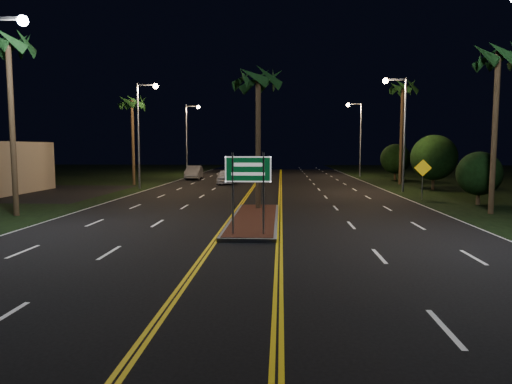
# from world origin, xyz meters

# --- Properties ---
(ground) EXTENTS (120.00, 120.00, 0.00)m
(ground) POSITION_xyz_m (0.00, 0.00, 0.00)
(ground) COLOR black
(ground) RESTS_ON ground
(median_island) EXTENTS (2.25, 10.25, 0.17)m
(median_island) POSITION_xyz_m (0.00, 7.00, 0.08)
(median_island) COLOR gray
(median_island) RESTS_ON ground
(highway_sign) EXTENTS (1.80, 0.08, 3.20)m
(highway_sign) POSITION_xyz_m (0.00, 2.80, 2.40)
(highway_sign) COLOR gray
(highway_sign) RESTS_ON ground
(streetlight_left_mid) EXTENTS (1.91, 0.44, 9.00)m
(streetlight_left_mid) POSITION_xyz_m (-10.61, 24.00, 5.66)
(streetlight_left_mid) COLOR gray
(streetlight_left_mid) RESTS_ON ground
(streetlight_left_far) EXTENTS (1.91, 0.44, 9.00)m
(streetlight_left_far) POSITION_xyz_m (-10.61, 44.00, 5.66)
(streetlight_left_far) COLOR gray
(streetlight_left_far) RESTS_ON ground
(streetlight_right_mid) EXTENTS (1.91, 0.44, 9.00)m
(streetlight_right_mid) POSITION_xyz_m (10.61, 22.00, 5.66)
(streetlight_right_mid) COLOR gray
(streetlight_right_mid) RESTS_ON ground
(streetlight_right_far) EXTENTS (1.91, 0.44, 9.00)m
(streetlight_right_far) POSITION_xyz_m (10.61, 42.00, 5.66)
(streetlight_right_far) COLOR gray
(streetlight_right_far) RESTS_ON ground
(palm_median) EXTENTS (2.40, 2.40, 8.30)m
(palm_median) POSITION_xyz_m (0.00, 10.50, 7.28)
(palm_median) COLOR #382819
(palm_median) RESTS_ON ground
(palm_left_near) EXTENTS (2.40, 2.40, 9.80)m
(palm_left_near) POSITION_xyz_m (-12.50, 8.00, 8.68)
(palm_left_near) COLOR #382819
(palm_left_near) RESTS_ON ground
(palm_left_far) EXTENTS (2.40, 2.40, 8.80)m
(palm_left_far) POSITION_xyz_m (-12.80, 28.00, 7.75)
(palm_left_far) COLOR #382819
(palm_left_far) RESTS_ON ground
(palm_right_near) EXTENTS (2.40, 2.40, 9.30)m
(palm_right_near) POSITION_xyz_m (12.50, 10.00, 8.21)
(palm_right_near) COLOR #382819
(palm_right_near) RESTS_ON ground
(palm_right_far) EXTENTS (2.40, 2.40, 10.30)m
(palm_right_far) POSITION_xyz_m (12.80, 30.00, 9.14)
(palm_right_far) COLOR #382819
(palm_right_far) RESTS_ON ground
(shrub_near) EXTENTS (2.70, 2.70, 3.30)m
(shrub_near) POSITION_xyz_m (13.50, 14.00, 1.95)
(shrub_near) COLOR #382819
(shrub_near) RESTS_ON ground
(shrub_mid) EXTENTS (3.78, 3.78, 4.62)m
(shrub_mid) POSITION_xyz_m (14.00, 24.00, 2.73)
(shrub_mid) COLOR #382819
(shrub_mid) RESTS_ON ground
(shrub_far) EXTENTS (3.24, 3.24, 3.96)m
(shrub_far) POSITION_xyz_m (13.80, 36.00, 2.34)
(shrub_far) COLOR #382819
(shrub_far) RESTS_ON ground
(car_near) EXTENTS (2.54, 5.23, 1.69)m
(car_near) POSITION_xyz_m (-4.16, 29.70, 0.85)
(car_near) COLOR white
(car_near) RESTS_ON ground
(car_far) EXTENTS (2.54, 5.39, 1.76)m
(car_far) POSITION_xyz_m (-8.63, 36.49, 0.88)
(car_far) COLOR silver
(car_far) RESTS_ON ground
(warning_sign) EXTENTS (1.14, 0.17, 2.74)m
(warning_sign) POSITION_xyz_m (10.93, 16.79, 1.81)
(warning_sign) COLOR gray
(warning_sign) RESTS_ON ground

